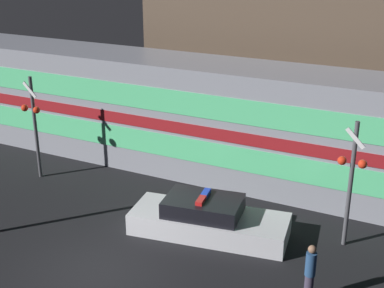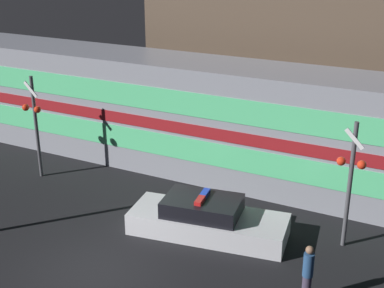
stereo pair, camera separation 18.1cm
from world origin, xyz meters
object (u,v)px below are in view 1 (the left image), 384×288
train (178,114)px  crossing_signal_near (351,177)px  police_car (208,220)px  pedestrian (310,273)px

train → crossing_signal_near: train is taller
train → police_car: 5.64m
train → police_car: bearing=-52.7°
pedestrian → crossing_signal_near: (0.25, 3.03, 1.39)m
train → pedestrian: train is taller
train → crossing_signal_near: (7.12, -3.09, 0.07)m
pedestrian → crossing_signal_near: bearing=85.4°
train → police_car: train is taller
train → crossing_signal_near: bearing=-23.4°
police_car → crossing_signal_near: crossing_signal_near is taller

